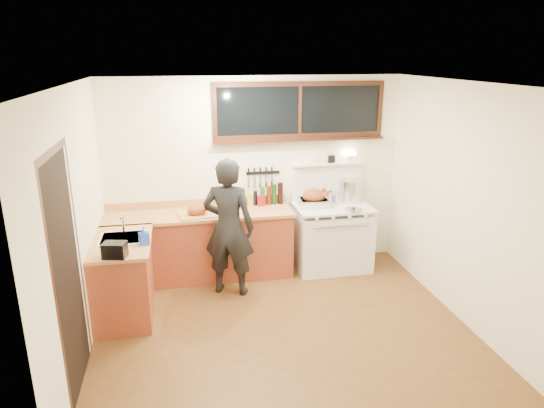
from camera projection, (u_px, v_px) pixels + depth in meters
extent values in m
cube|color=#543316|center=(283.00, 327.00, 5.32)|extent=(4.00, 3.50, 0.02)
cube|color=white|center=(255.00, 174.00, 6.59)|extent=(4.00, 0.05, 2.60)
cube|color=white|center=(340.00, 297.00, 3.27)|extent=(4.00, 0.05, 2.60)
cube|color=white|center=(74.00, 228.00, 4.56)|extent=(0.05, 3.50, 2.60)
cube|color=white|center=(464.00, 203.00, 5.31)|extent=(0.05, 3.50, 2.60)
cube|color=white|center=(284.00, 81.00, 4.54)|extent=(4.00, 3.50, 0.05)
cube|color=maroon|center=(200.00, 246.00, 6.40)|extent=(2.40, 0.60, 0.86)
cube|color=tan|center=(199.00, 214.00, 6.26)|extent=(2.44, 0.64, 0.04)
cube|color=tan|center=(197.00, 203.00, 6.51)|extent=(2.40, 0.03, 0.10)
sphere|color=#B78C38|center=(117.00, 240.00, 5.87)|extent=(0.03, 0.03, 0.03)
sphere|color=#B78C38|center=(160.00, 238.00, 5.97)|extent=(0.03, 0.03, 0.03)
sphere|color=#B78C38|center=(200.00, 235.00, 6.06)|extent=(0.03, 0.03, 0.03)
sphere|color=#B78C38|center=(240.00, 232.00, 6.15)|extent=(0.03, 0.03, 0.03)
sphere|color=#B78C38|center=(275.00, 230.00, 6.23)|extent=(0.03, 0.03, 0.03)
cube|color=maroon|center=(124.00, 280.00, 5.46)|extent=(0.60, 1.05, 0.86)
cube|color=tan|center=(121.00, 243.00, 5.33)|extent=(0.64, 1.09, 0.04)
cube|color=white|center=(123.00, 243.00, 5.41)|extent=(0.45, 0.40, 0.14)
cube|color=white|center=(122.00, 238.00, 5.39)|extent=(0.50, 0.45, 0.01)
cylinder|color=silver|center=(123.00, 223.00, 5.53)|extent=(0.02, 0.02, 0.24)
cylinder|color=silver|center=(121.00, 216.00, 5.42)|extent=(0.02, 0.18, 0.02)
cube|color=white|center=(332.00, 239.00, 6.69)|extent=(1.00, 0.70, 0.82)
cube|color=white|center=(333.00, 207.00, 6.55)|extent=(1.02, 0.72, 0.03)
cube|color=white|center=(340.00, 241.00, 6.34)|extent=(0.88, 0.02, 0.46)
cylinder|color=silver|center=(341.00, 226.00, 6.25)|extent=(0.75, 0.02, 0.02)
cylinder|color=white|center=(317.00, 219.00, 6.16)|extent=(0.04, 0.03, 0.04)
cylinder|color=white|center=(333.00, 218.00, 6.21)|extent=(0.04, 0.03, 0.04)
cylinder|color=white|center=(350.00, 217.00, 6.25)|extent=(0.04, 0.03, 0.04)
cylinder|color=white|center=(366.00, 216.00, 6.29)|extent=(0.04, 0.03, 0.04)
cube|color=white|center=(326.00, 182.00, 6.77)|extent=(1.00, 0.05, 0.50)
cube|color=white|center=(328.00, 164.00, 6.67)|extent=(1.00, 0.12, 0.03)
cylinder|color=white|center=(349.00, 158.00, 6.70)|extent=(0.10, 0.10, 0.10)
cube|color=#FFE5B2|center=(349.00, 153.00, 6.68)|extent=(0.17, 0.09, 0.06)
cube|color=black|center=(331.00, 159.00, 6.66)|extent=(0.09, 0.05, 0.10)
cylinder|color=white|center=(315.00, 160.00, 6.61)|extent=(0.04, 0.04, 0.09)
cylinder|color=white|center=(311.00, 160.00, 6.60)|extent=(0.04, 0.04, 0.09)
cube|color=black|center=(300.00, 110.00, 6.41)|extent=(2.20, 0.01, 0.62)
cube|color=black|center=(300.00, 84.00, 6.31)|extent=(2.32, 0.04, 0.06)
cube|color=black|center=(299.00, 136.00, 6.51)|extent=(2.32, 0.04, 0.06)
cube|color=black|center=(214.00, 112.00, 6.20)|extent=(0.06, 0.04, 0.62)
cube|color=black|center=(380.00, 108.00, 6.62)|extent=(0.06, 0.04, 0.62)
cube|color=black|center=(300.00, 110.00, 6.41)|extent=(0.04, 0.04, 0.62)
cube|color=black|center=(300.00, 140.00, 6.48)|extent=(2.32, 0.13, 0.03)
cube|color=black|center=(69.00, 277.00, 4.12)|extent=(0.01, 0.86, 2.10)
cube|color=black|center=(57.00, 305.00, 3.67)|extent=(0.01, 0.07, 2.10)
cube|color=black|center=(80.00, 255.00, 4.58)|extent=(0.01, 0.07, 2.10)
cube|color=black|center=(52.00, 152.00, 3.80)|extent=(0.01, 1.04, 0.07)
cube|color=black|center=(263.00, 173.00, 6.57)|extent=(0.46, 0.02, 0.04)
cube|color=silver|center=(249.00, 182.00, 6.55)|extent=(0.02, 0.00, 0.18)
cube|color=black|center=(248.00, 172.00, 6.51)|extent=(0.02, 0.02, 0.10)
cube|color=silver|center=(254.00, 181.00, 6.57)|extent=(0.02, 0.00, 0.18)
cube|color=black|center=(254.00, 171.00, 6.53)|extent=(0.02, 0.02, 0.10)
cube|color=silver|center=(260.00, 181.00, 6.58)|extent=(0.02, 0.00, 0.18)
cube|color=black|center=(260.00, 171.00, 6.54)|extent=(0.02, 0.02, 0.10)
cube|color=silver|center=(266.00, 181.00, 6.60)|extent=(0.03, 0.00, 0.18)
cube|color=black|center=(266.00, 171.00, 6.56)|extent=(0.02, 0.02, 0.10)
cube|color=silver|center=(272.00, 180.00, 6.61)|extent=(0.03, 0.00, 0.18)
cube|color=black|center=(272.00, 170.00, 6.57)|extent=(0.02, 0.02, 0.10)
imported|color=black|center=(229.00, 227.00, 5.85)|extent=(0.73, 0.61, 1.72)
imported|color=blue|center=(144.00, 236.00, 5.19)|extent=(0.12, 0.12, 0.20)
cube|color=black|center=(115.00, 250.00, 4.87)|extent=(0.26, 0.20, 0.16)
cube|color=tan|center=(197.00, 215.00, 6.14)|extent=(0.50, 0.41, 0.02)
ellipsoid|color=brown|center=(197.00, 210.00, 6.12)|extent=(0.27, 0.21, 0.14)
sphere|color=brown|center=(205.00, 206.00, 6.18)|extent=(0.06, 0.06, 0.06)
sphere|color=brown|center=(206.00, 209.00, 6.08)|extent=(0.06, 0.06, 0.06)
cube|color=silver|center=(314.00, 202.00, 6.52)|extent=(0.42, 0.33, 0.10)
cube|color=#3F3F42|center=(314.00, 200.00, 6.51)|extent=(0.37, 0.28, 0.03)
torus|color=silver|center=(299.00, 200.00, 6.47)|extent=(0.02, 0.10, 0.10)
torus|color=silver|center=(329.00, 198.00, 6.54)|extent=(0.02, 0.10, 0.10)
ellipsoid|color=brown|center=(314.00, 196.00, 6.49)|extent=(0.33, 0.26, 0.20)
cylinder|color=brown|center=(323.00, 196.00, 6.44)|extent=(0.11, 0.06, 0.09)
sphere|color=brown|center=(327.00, 193.00, 6.44)|extent=(0.06, 0.06, 0.06)
cylinder|color=brown|center=(320.00, 193.00, 6.58)|extent=(0.11, 0.06, 0.09)
sphere|color=brown|center=(324.00, 190.00, 6.58)|extent=(0.06, 0.06, 0.06)
cylinder|color=silver|center=(351.00, 190.00, 6.72)|extent=(0.39, 0.39, 0.30)
cylinder|color=silver|center=(337.00, 198.00, 6.67)|extent=(0.22, 0.22, 0.13)
cylinder|color=black|center=(332.00, 192.00, 6.75)|extent=(0.07, 0.17, 0.02)
cylinder|color=silver|center=(354.00, 210.00, 6.34)|extent=(0.27, 0.27, 0.02)
sphere|color=black|center=(354.00, 208.00, 6.34)|extent=(0.03, 0.03, 0.03)
cube|color=maroon|center=(261.00, 201.00, 6.53)|extent=(0.11, 0.09, 0.14)
cylinder|color=white|center=(251.00, 199.00, 6.58)|extent=(0.11, 0.11, 0.15)
cylinder|color=black|center=(243.00, 198.00, 6.51)|extent=(0.06, 0.06, 0.22)
cylinder|color=black|center=(250.00, 199.00, 6.53)|extent=(0.06, 0.06, 0.18)
cylinder|color=black|center=(255.00, 198.00, 6.54)|extent=(0.05, 0.05, 0.20)
cylinder|color=black|center=(263.00, 196.00, 6.55)|extent=(0.06, 0.06, 0.25)
cylinder|color=black|center=(269.00, 195.00, 6.57)|extent=(0.07, 0.07, 0.26)
cylinder|color=black|center=(274.00, 194.00, 6.58)|extent=(0.06, 0.06, 0.28)
cylinder|color=black|center=(280.00, 193.00, 6.59)|extent=(0.07, 0.07, 0.30)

